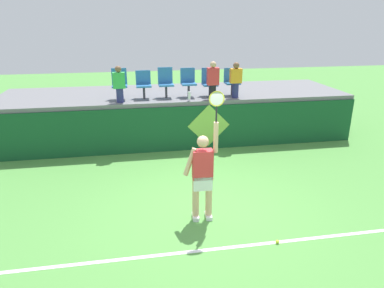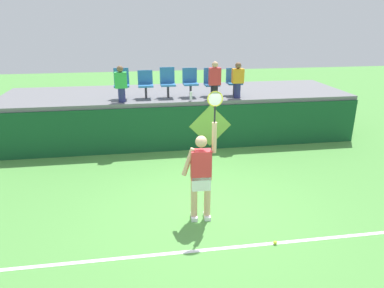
{
  "view_description": "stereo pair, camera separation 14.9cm",
  "coord_description": "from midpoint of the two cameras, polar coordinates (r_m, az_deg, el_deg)",
  "views": [
    {
      "loc": [
        -1.39,
        -6.23,
        3.77
      ],
      "look_at": [
        -0.07,
        1.25,
        1.01
      ],
      "focal_mm": 32.84,
      "sensor_mm": 36.0,
      "label": 1
    },
    {
      "loc": [
        -1.24,
        -6.26,
        3.77
      ],
      "look_at": [
        -0.07,
        1.25,
        1.01
      ],
      "focal_mm": 32.84,
      "sensor_mm": 36.0,
      "label": 2
    }
  ],
  "objects": [
    {
      "name": "court_back_wall",
      "position": [
        10.37,
        -2.24,
        2.59
      ],
      "size": [
        10.94,
        0.2,
        1.34
      ],
      "primitive_type": "cube",
      "color": "#144C28",
      "rests_on": "ground_plane"
    },
    {
      "name": "spectator_2",
      "position": [
        10.22,
        -12.16,
        9.54
      ],
      "size": [
        0.34,
        0.2,
        1.03
      ],
      "color": "navy",
      "rests_on": "spectator_platform"
    },
    {
      "name": "wall_signage_mount",
      "position": [
        10.63,
        2.26,
        -0.79
      ],
      "size": [
        1.27,
        0.01,
        1.37
      ],
      "color": "#144C28",
      "rests_on": "ground_plane"
    },
    {
      "name": "stadium_chair_1",
      "position": [
        10.68,
        -8.28,
        9.77
      ],
      "size": [
        0.44,
        0.42,
        0.81
      ],
      "color": "#38383D",
      "rests_on": "spectator_platform"
    },
    {
      "name": "stadium_chair_3",
      "position": [
        10.8,
        -1.02,
        10.21
      ],
      "size": [
        0.44,
        0.42,
        0.85
      ],
      "color": "#38383D",
      "rests_on": "spectator_platform"
    },
    {
      "name": "court_baseline_stripe",
      "position": [
        6.34,
        4.17,
        -16.53
      ],
      "size": [
        9.84,
        0.08,
        0.01
      ],
      "primitive_type": "cube",
      "color": "white",
      "rests_on": "ground_plane"
    },
    {
      "name": "water_bottle",
      "position": [
        10.26,
        -0.86,
        7.76
      ],
      "size": [
        0.08,
        0.08,
        0.27
      ],
      "primitive_type": "cylinder",
      "color": "white",
      "rests_on": "spectator_platform"
    },
    {
      "name": "tennis_player",
      "position": [
        6.67,
        1.12,
        -4.81
      ],
      "size": [
        0.75,
        0.28,
        2.55
      ],
      "color": "white",
      "rests_on": "ground_plane"
    },
    {
      "name": "tennis_ball",
      "position": [
        6.58,
        13.05,
        -15.2
      ],
      "size": [
        0.07,
        0.07,
        0.07
      ],
      "primitive_type": "sphere",
      "color": "#D1E533",
      "rests_on": "ground_plane"
    },
    {
      "name": "spectator_0",
      "position": [
        10.69,
        6.7,
        10.37
      ],
      "size": [
        0.34,
        0.2,
        1.05
      ],
      "color": "navy",
      "rests_on": "spectator_platform"
    },
    {
      "name": "spectator_1",
      "position": [
        10.46,
        3.0,
        10.39
      ],
      "size": [
        0.34,
        0.2,
        1.1
      ],
      "color": "black",
      "rests_on": "spectator_platform"
    },
    {
      "name": "stadium_chair_2",
      "position": [
        10.72,
        -4.7,
        10.12
      ],
      "size": [
        0.44,
        0.42,
        0.88
      ],
      "color": "#38383D",
      "rests_on": "spectator_platform"
    },
    {
      "name": "stadium_chair_0",
      "position": [
        10.68,
        -12.08,
        9.75
      ],
      "size": [
        0.44,
        0.42,
        0.89
      ],
      "color": "#38383D",
      "rests_on": "spectator_platform"
    },
    {
      "name": "spectator_platform",
      "position": [
        11.58,
        -3.28,
        8.15
      ],
      "size": [
        10.94,
        2.99,
        0.12
      ],
      "primitive_type": "cube",
      "color": "slate",
      "rests_on": "court_back_wall"
    },
    {
      "name": "stadium_chair_5",
      "position": [
        11.1,
        6.07,
        10.25
      ],
      "size": [
        0.44,
        0.42,
        0.82
      ],
      "color": "#38383D",
      "rests_on": "spectator_platform"
    },
    {
      "name": "stadium_chair_4",
      "position": [
        10.93,
        2.44,
        10.17
      ],
      "size": [
        0.44,
        0.42,
        0.84
      ],
      "color": "#38383D",
      "rests_on": "spectator_platform"
    },
    {
      "name": "ground_plane",
      "position": [
        7.41,
        1.68,
        -10.59
      ],
      "size": [
        40.0,
        40.0,
        0.0
      ],
      "primitive_type": "plane",
      "color": "#519342"
    }
  ]
}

